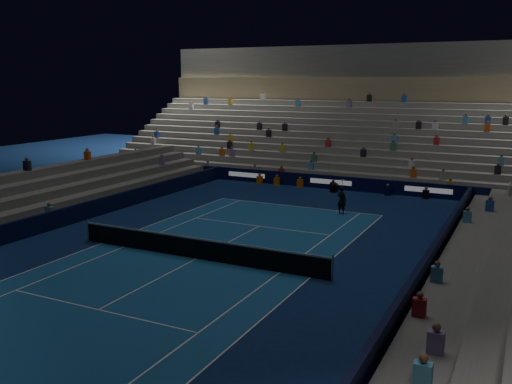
{
  "coord_description": "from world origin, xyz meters",
  "views": [
    {
      "loc": [
        13.15,
        -20.4,
        7.9
      ],
      "look_at": [
        0.0,
        6.0,
        2.0
      ],
      "focal_mm": 39.23,
      "sensor_mm": 36.0,
      "label": 1
    }
  ],
  "objects": [
    {
      "name": "ground",
      "position": [
        0.0,
        0.0,
        0.0
      ],
      "size": [
        90.0,
        90.0,
        0.0
      ],
      "primitive_type": "plane",
      "color": "#0C1F48",
      "rests_on": "ground"
    },
    {
      "name": "court_surface",
      "position": [
        0.0,
        0.0,
        0.01
      ],
      "size": [
        10.97,
        23.77,
        0.01
      ],
      "primitive_type": "cube",
      "color": "#174E82",
      "rests_on": "ground"
    },
    {
      "name": "sponsor_barrier_far",
      "position": [
        0.0,
        18.5,
        0.5
      ],
      "size": [
        44.0,
        0.25,
        1.0
      ],
      "primitive_type": "cube",
      "color": "black",
      "rests_on": "ground"
    },
    {
      "name": "sponsor_barrier_east",
      "position": [
        9.7,
        0.0,
        0.5
      ],
      "size": [
        0.25,
        37.0,
        1.0
      ],
      "primitive_type": "cube",
      "color": "black",
      "rests_on": "ground"
    },
    {
      "name": "sponsor_barrier_west",
      "position": [
        -9.7,
        0.0,
        0.5
      ],
      "size": [
        0.25,
        37.0,
        1.0
      ],
      "primitive_type": "cube",
      "color": "black",
      "rests_on": "ground"
    },
    {
      "name": "grandstand_main",
      "position": [
        0.0,
        27.9,
        3.38
      ],
      "size": [
        44.0,
        15.2,
        11.2
      ],
      "color": "slate",
      "rests_on": "ground"
    },
    {
      "name": "tennis_net",
      "position": [
        0.0,
        0.0,
        0.5
      ],
      "size": [
        12.9,
        0.1,
        1.1
      ],
      "color": "#B2B2B7",
      "rests_on": "ground"
    },
    {
      "name": "tennis_player",
      "position": [
        3.14,
        11.25,
        0.85
      ],
      "size": [
        0.7,
        0.55,
        1.7
      ],
      "primitive_type": "imported",
      "rotation": [
        0.0,
        0.0,
        2.89
      ],
      "color": "black",
      "rests_on": "ground"
    },
    {
      "name": "broadcast_camera",
      "position": [
        0.58,
        17.48,
        0.31
      ],
      "size": [
        0.46,
        0.9,
        0.59
      ],
      "color": "black",
      "rests_on": "ground"
    }
  ]
}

